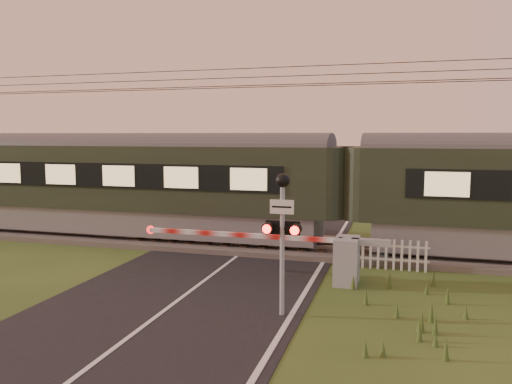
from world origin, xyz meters
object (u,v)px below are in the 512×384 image
(boom_gate, at_px, (336,257))
(picket_fence, at_px, (382,254))
(train, at_px, (347,189))
(crossing_signal, at_px, (282,219))

(boom_gate, xyz_separation_m, picket_fence, (1.13, 1.68, -0.23))
(train, xyz_separation_m, crossing_signal, (-0.71, -6.31, 0.02))
(boom_gate, height_order, picket_fence, boom_gate)
(train, relative_size, crossing_signal, 12.64)
(picket_fence, bearing_deg, train, 123.17)
(boom_gate, relative_size, crossing_signal, 2.24)
(train, height_order, crossing_signal, train)
(train, bearing_deg, crossing_signal, -96.40)
(boom_gate, relative_size, picket_fence, 2.63)
(train, height_order, boom_gate, train)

